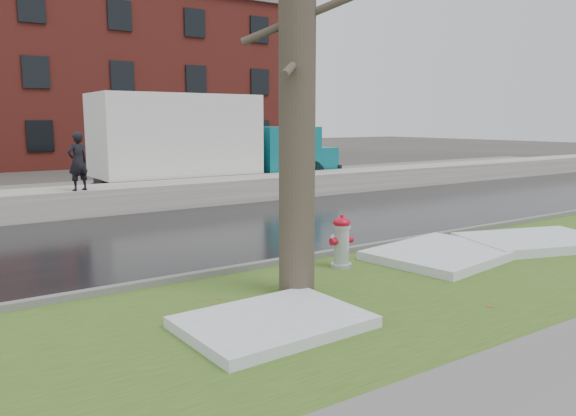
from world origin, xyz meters
TOP-DOWN VIEW (x-y plane):
  - ground at (0.00, 0.00)m, footprint 120.00×120.00m
  - verge at (0.00, -1.25)m, footprint 60.00×4.50m
  - road at (0.00, 4.50)m, footprint 60.00×7.00m
  - parking_lot at (0.00, 13.00)m, footprint 60.00×9.00m
  - curb at (0.00, 1.00)m, footprint 60.00×0.15m
  - snowbank at (0.00, 8.70)m, footprint 60.00×1.60m
  - brick_building at (2.00, 30.00)m, footprint 26.00×12.00m
  - bg_tree_right at (16.00, 24.00)m, footprint 1.40×1.62m
  - fire_hydrant at (0.22, 0.21)m, footprint 0.45×0.39m
  - tree at (-1.28, -0.57)m, footprint 1.23×1.40m
  - box_truck at (2.80, 10.82)m, footprint 10.37×2.51m
  - worker at (-2.23, 8.10)m, footprint 0.65×0.53m
  - snow_patch_near at (2.24, -0.33)m, footprint 2.87×2.37m
  - snow_patch_far at (-2.33, -1.56)m, footprint 2.26×1.68m
  - snow_patch_side at (4.61, -0.70)m, footprint 3.21×2.57m

SIDE VIEW (x-z plane):
  - ground at x=0.00m, z-range 0.00..0.00m
  - road at x=0.00m, z-range 0.00..0.03m
  - parking_lot at x=0.00m, z-range 0.00..0.03m
  - verge at x=0.00m, z-range 0.00..0.04m
  - curb at x=0.00m, z-range 0.00..0.14m
  - snow_patch_far at x=-2.33m, z-range 0.04..0.18m
  - snow_patch_near at x=2.24m, z-range 0.04..0.20m
  - snow_patch_side at x=4.61m, z-range 0.04..0.22m
  - snowbank at x=0.00m, z-range 0.00..0.75m
  - fire_hydrant at x=0.22m, z-range 0.07..1.00m
  - worker at x=-2.23m, z-range 0.75..2.29m
  - box_truck at x=2.80m, z-range 0.10..3.56m
  - bg_tree_right at x=16.00m, z-range 0.08..6.58m
  - tree at x=-1.28m, z-range 0.06..6.62m
  - brick_building at x=2.00m, z-range 0.00..10.00m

